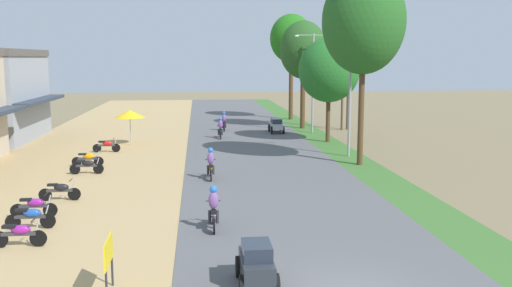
% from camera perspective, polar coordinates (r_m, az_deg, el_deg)
% --- Properties ---
extents(parked_motorbike_nearest, '(1.80, 0.54, 0.94)m').
position_cam_1_polar(parked_motorbike_nearest, '(20.21, -23.05, -8.40)').
color(parked_motorbike_nearest, black).
rests_on(parked_motorbike_nearest, dirt_shoulder).
extents(parked_motorbike_second, '(1.80, 0.54, 0.94)m').
position_cam_1_polar(parked_motorbike_second, '(22.13, -22.04, -6.87)').
color(parked_motorbike_second, black).
rests_on(parked_motorbike_second, dirt_shoulder).
extents(parked_motorbike_third, '(1.80, 0.54, 0.94)m').
position_cam_1_polar(parked_motorbike_third, '(23.64, -21.73, -5.88)').
color(parked_motorbike_third, black).
rests_on(parked_motorbike_third, dirt_shoulder).
extents(parked_motorbike_fourth, '(1.80, 0.54, 0.94)m').
position_cam_1_polar(parked_motorbike_fourth, '(25.95, -19.40, -4.48)').
color(parked_motorbike_fourth, black).
rests_on(parked_motorbike_fourth, dirt_shoulder).
extents(parked_motorbike_fifth, '(1.80, 0.54, 0.94)m').
position_cam_1_polar(parked_motorbike_fifth, '(31.36, -16.90, -2.13)').
color(parked_motorbike_fifth, black).
rests_on(parked_motorbike_fifth, dirt_shoulder).
extents(parked_motorbike_sixth, '(1.80, 0.54, 0.94)m').
position_cam_1_polar(parked_motorbike_sixth, '(33.57, -16.80, -1.43)').
color(parked_motorbike_sixth, black).
rests_on(parked_motorbike_sixth, dirt_shoulder).
extents(parked_motorbike_seventh, '(1.80, 0.54, 0.94)m').
position_cam_1_polar(parked_motorbike_seventh, '(38.27, -15.02, -0.13)').
color(parked_motorbike_seventh, black).
rests_on(parked_motorbike_seventh, dirt_shoulder).
extents(street_signboard, '(0.06, 1.30, 1.50)m').
position_cam_1_polar(street_signboard, '(15.51, -14.85, -11.00)').
color(street_signboard, '#262628').
rests_on(street_signboard, dirt_shoulder).
extents(vendor_umbrella, '(2.20, 2.20, 2.52)m').
position_cam_1_polar(vendor_umbrella, '(40.90, -12.78, 2.98)').
color(vendor_umbrella, '#99999E').
rests_on(vendor_umbrella, dirt_shoulder).
extents(median_tree_nearest, '(4.72, 4.72, 11.25)m').
position_cam_1_polar(median_tree_nearest, '(32.80, 10.96, 12.13)').
color(median_tree_nearest, '#4C351E').
rests_on(median_tree_nearest, median_strip).
extents(median_tree_second, '(4.49, 4.49, 7.69)m').
position_cam_1_polar(median_tree_second, '(41.52, 7.48, 7.44)').
color(median_tree_second, '#4C351E').
rests_on(median_tree_second, median_strip).
extents(median_tree_third, '(4.12, 4.12, 9.43)m').
position_cam_1_polar(median_tree_third, '(49.41, 4.86, 9.48)').
color(median_tree_third, '#4C351E').
rests_on(median_tree_third, median_strip).
extents(median_tree_fourth, '(4.29, 4.29, 10.54)m').
position_cam_1_polar(median_tree_fourth, '(56.67, 3.64, 10.63)').
color(median_tree_fourth, '#4C351E').
rests_on(median_tree_fourth, median_strip).
extents(streetlamp_near, '(3.16, 0.20, 7.87)m').
position_cam_1_polar(streetlamp_near, '(35.53, 9.62, 5.93)').
color(streetlamp_near, gray).
rests_on(streetlamp_near, median_strip).
extents(streetlamp_mid, '(3.16, 0.20, 8.18)m').
position_cam_1_polar(streetlamp_mid, '(46.60, 5.84, 6.85)').
color(streetlamp_mid, gray).
rests_on(streetlamp_mid, median_strip).
extents(utility_pole_near, '(1.80, 0.20, 8.62)m').
position_cam_1_polar(utility_pole_near, '(49.10, 8.87, 6.59)').
color(utility_pole_near, brown).
rests_on(utility_pole_near, ground).
extents(utility_pole_far, '(1.80, 0.20, 8.76)m').
position_cam_1_polar(utility_pole_far, '(49.63, 9.42, 6.68)').
color(utility_pole_far, brown).
rests_on(utility_pole_far, ground).
extents(car_hatchback_charcoal, '(1.04, 2.00, 1.23)m').
position_cam_1_polar(car_hatchback_charcoal, '(15.54, 0.06, -12.08)').
color(car_hatchback_charcoal, '#282D33').
rests_on(car_hatchback_charcoal, road_strip).
extents(car_sedan_silver, '(1.10, 2.26, 1.19)m').
position_cam_1_polar(car_sedan_silver, '(46.46, 2.08, 1.92)').
color(car_sedan_silver, '#B7BCC1').
rests_on(car_sedan_silver, road_strip).
extents(motorbike_foreground_rider, '(0.54, 1.80, 1.66)m').
position_cam_1_polar(motorbike_foreground_rider, '(20.41, -4.37, -6.66)').
color(motorbike_foreground_rider, black).
rests_on(motorbike_foreground_rider, road_strip).
extents(motorbike_ahead_second, '(0.54, 1.80, 1.66)m').
position_cam_1_polar(motorbike_ahead_second, '(28.77, -4.66, -2.12)').
color(motorbike_ahead_second, black).
rests_on(motorbike_ahead_second, road_strip).
extents(motorbike_ahead_third, '(0.54, 1.80, 1.66)m').
position_cam_1_polar(motorbike_ahead_third, '(43.30, -3.66, 1.56)').
color(motorbike_ahead_third, black).
rests_on(motorbike_ahead_third, road_strip).
extents(motorbike_ahead_fourth, '(0.54, 1.80, 1.66)m').
position_cam_1_polar(motorbike_ahead_fourth, '(47.82, -3.29, 2.24)').
color(motorbike_ahead_fourth, black).
rests_on(motorbike_ahead_fourth, road_strip).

